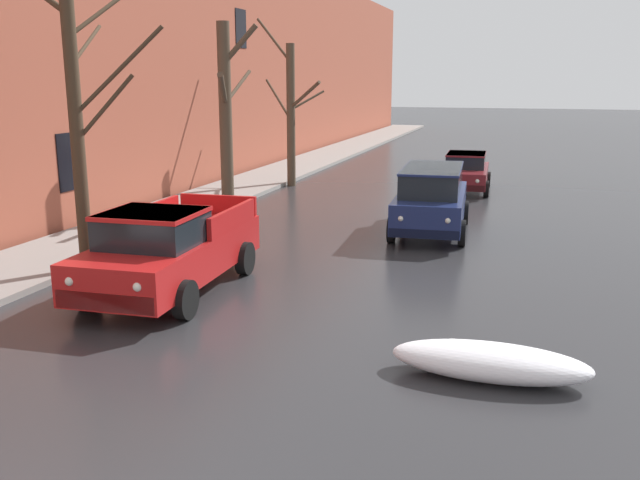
{
  "coord_description": "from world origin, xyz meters",
  "views": [
    {
      "loc": [
        4.71,
        -3.53,
        4.19
      ],
      "look_at": [
        0.82,
        9.13,
        1.09
      ],
      "focal_mm": 38.93,
      "sensor_mm": 36.0,
      "label": 1
    }
  ],
  "objects_px": {
    "suv_darkblue_parked_kerbside_close": "(431,197)",
    "bare_tree_mid_block": "(226,115)",
    "sedan_maroon_parked_kerbside_mid": "(465,171)",
    "bare_tree_second_along_sidewalk": "(78,118)",
    "pickup_truck_red_approaching_near_lane": "(168,250)",
    "bare_tree_far_down_block": "(291,112)"
  },
  "relations": [
    {
      "from": "pickup_truck_red_approaching_near_lane",
      "to": "sedan_maroon_parked_kerbside_mid",
      "type": "height_order",
      "value": "pickup_truck_red_approaching_near_lane"
    },
    {
      "from": "bare_tree_second_along_sidewalk",
      "to": "suv_darkblue_parked_kerbside_close",
      "type": "relative_size",
      "value": 1.33
    },
    {
      "from": "suv_darkblue_parked_kerbside_close",
      "to": "sedan_maroon_parked_kerbside_mid",
      "type": "relative_size",
      "value": 1.13
    },
    {
      "from": "bare_tree_far_down_block",
      "to": "suv_darkblue_parked_kerbside_close",
      "type": "bearing_deg",
      "value": -46.91
    },
    {
      "from": "pickup_truck_red_approaching_near_lane",
      "to": "suv_darkblue_parked_kerbside_close",
      "type": "height_order",
      "value": "suv_darkblue_parked_kerbside_close"
    },
    {
      "from": "bare_tree_mid_block",
      "to": "suv_darkblue_parked_kerbside_close",
      "type": "bearing_deg",
      "value": -8.14
    },
    {
      "from": "bare_tree_second_along_sidewalk",
      "to": "pickup_truck_red_approaching_near_lane",
      "type": "distance_m",
      "value": 3.5
    },
    {
      "from": "bare_tree_far_down_block",
      "to": "bare_tree_mid_block",
      "type": "bearing_deg",
      "value": -89.57
    },
    {
      "from": "bare_tree_mid_block",
      "to": "suv_darkblue_parked_kerbside_close",
      "type": "height_order",
      "value": "bare_tree_mid_block"
    },
    {
      "from": "bare_tree_mid_block",
      "to": "sedan_maroon_parked_kerbside_mid",
      "type": "distance_m",
      "value": 9.83
    },
    {
      "from": "pickup_truck_red_approaching_near_lane",
      "to": "bare_tree_mid_block",
      "type": "bearing_deg",
      "value": 106.26
    },
    {
      "from": "pickup_truck_red_approaching_near_lane",
      "to": "suv_darkblue_parked_kerbside_close",
      "type": "distance_m",
      "value": 8.2
    },
    {
      "from": "bare_tree_mid_block",
      "to": "suv_darkblue_parked_kerbside_close",
      "type": "xyz_separation_m",
      "value": [
        6.5,
        -0.93,
        -2.1
      ]
    },
    {
      "from": "bare_tree_far_down_block",
      "to": "sedan_maroon_parked_kerbside_mid",
      "type": "relative_size",
      "value": 1.55
    },
    {
      "from": "sedan_maroon_parked_kerbside_mid",
      "to": "suv_darkblue_parked_kerbside_close",
      "type": "bearing_deg",
      "value": -91.36
    },
    {
      "from": "bare_tree_far_down_block",
      "to": "suv_darkblue_parked_kerbside_close",
      "type": "distance_m",
      "value": 9.78
    },
    {
      "from": "pickup_truck_red_approaching_near_lane",
      "to": "sedan_maroon_parked_kerbside_mid",
      "type": "xyz_separation_m",
      "value": [
        4.36,
        14.79,
        -0.13
      ]
    },
    {
      "from": "suv_darkblue_parked_kerbside_close",
      "to": "bare_tree_far_down_block",
      "type": "bearing_deg",
      "value": 133.09
    },
    {
      "from": "bare_tree_mid_block",
      "to": "suv_darkblue_parked_kerbside_close",
      "type": "relative_size",
      "value": 1.24
    },
    {
      "from": "bare_tree_second_along_sidewalk",
      "to": "suv_darkblue_parked_kerbside_close",
      "type": "height_order",
      "value": "bare_tree_second_along_sidewalk"
    },
    {
      "from": "bare_tree_second_along_sidewalk",
      "to": "sedan_maroon_parked_kerbside_mid",
      "type": "relative_size",
      "value": 1.5
    },
    {
      "from": "suv_darkblue_parked_kerbside_close",
      "to": "bare_tree_mid_block",
      "type": "bearing_deg",
      "value": 171.86
    }
  ]
}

